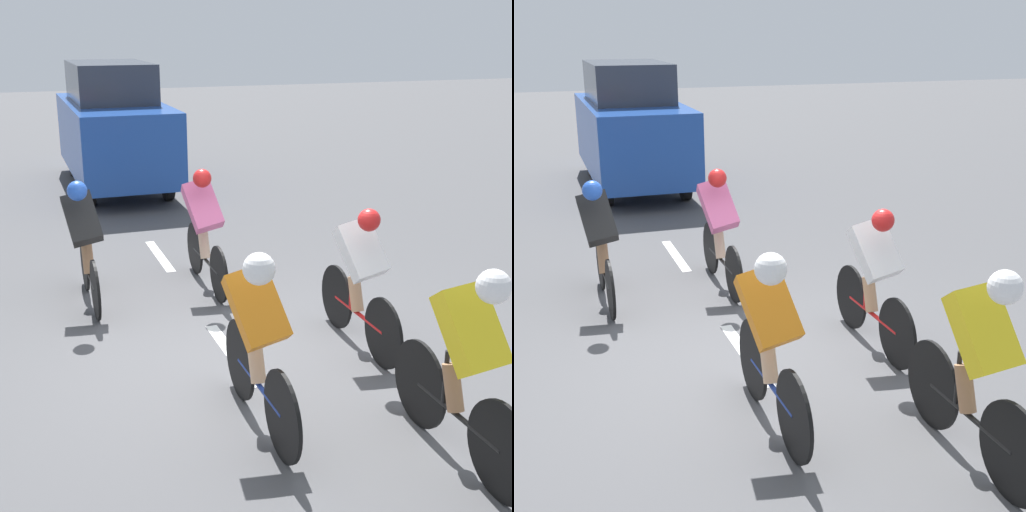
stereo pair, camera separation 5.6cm
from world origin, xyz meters
TOP-DOWN VIEW (x-y plane):
  - ground_plane at (0.00, 0.00)m, footprint 60.00×60.00m
  - lane_stripe_mid at (0.00, -0.15)m, footprint 0.12×1.40m
  - lane_stripe_far at (0.00, -3.35)m, footprint 0.12×1.40m
  - cyclist_yellow at (-0.97, 2.08)m, footprint 0.39×1.67m
  - cyclist_orange at (0.22, 1.20)m, footprint 0.44×1.63m
  - cyclist_pink at (-0.24, -1.94)m, footprint 0.43×1.69m
  - cyclist_white at (-1.18, 0.14)m, footprint 0.43×1.62m
  - cyclist_black at (1.11, -1.84)m, footprint 0.41×1.60m
  - support_car at (-0.16, -7.92)m, footprint 1.70×4.42m

SIDE VIEW (x-z plane):
  - ground_plane at x=0.00m, z-range 0.00..0.00m
  - lane_stripe_mid at x=0.00m, z-range 0.00..0.01m
  - lane_stripe_far at x=0.00m, z-range 0.00..0.01m
  - cyclist_white at x=-1.18m, z-range 0.03..1.48m
  - cyclist_black at x=1.11m, z-range 0.03..1.50m
  - cyclist_pink at x=-0.24m, z-range 0.03..1.52m
  - cyclist_orange at x=0.22m, z-range 0.04..1.56m
  - cyclist_yellow at x=-0.97m, z-range 0.03..1.58m
  - support_car at x=-0.16m, z-range -0.01..2.31m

